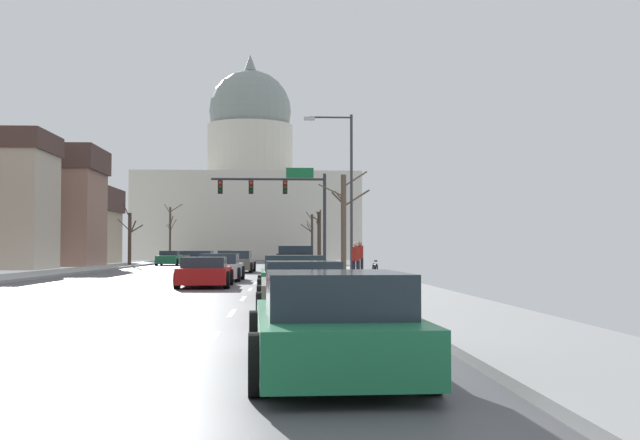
{
  "coord_description": "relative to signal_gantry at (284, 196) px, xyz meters",
  "views": [
    {
      "loc": [
        4.63,
        -36.84,
        1.47
      ],
      "look_at": [
        7.68,
        24.95,
        3.75
      ],
      "focal_mm": 43.82,
      "sensor_mm": 36.0,
      "label": 1
    }
  ],
  "objects": [
    {
      "name": "bare_tree_02",
      "position": [
        3.58,
        -6.92,
        -1.9
      ],
      "size": [
        3.06,
        1.41,
        6.04
      ],
      "color": "brown",
      "rests_on": "ground"
    },
    {
      "name": "bare_tree_00",
      "position": [
        3.24,
        17.03,
        -2.49
      ],
      "size": [
        1.02,
        1.5,
        4.82
      ],
      "color": "#423328",
      "rests_on": "ground"
    },
    {
      "name": "sedan_near_00",
      "position": [
        -2.87,
        -4.77,
        -4.5
      ],
      "size": [
        2.11,
        4.36,
        1.34
      ],
      "color": "#6B6056",
      "rests_on": "ground"
    },
    {
      "name": "sedan_oncoming_03",
      "position": [
        -6.84,
        38.43,
        -4.54
      ],
      "size": [
        2.12,
        4.47,
        1.24
      ],
      "color": "silver",
      "rests_on": "ground"
    },
    {
      "name": "sedan_near_04",
      "position": [
        0.16,
        -30.42,
        -4.53
      ],
      "size": [
        2.16,
        4.69,
        1.28
      ],
      "color": "#1E7247",
      "rests_on": "ground"
    },
    {
      "name": "sedan_oncoming_01",
      "position": [
        -10.1,
        16.03,
        -4.52
      ],
      "size": [
        1.99,
        4.52,
        1.28
      ],
      "color": "#1E7247",
      "rests_on": "ground"
    },
    {
      "name": "sedan_oncoming_02",
      "position": [
        -9.79,
        27.18,
        -4.54
      ],
      "size": [
        2.09,
        4.6,
        1.24
      ],
      "color": "#6B6056",
      "rests_on": "ground"
    },
    {
      "name": "capitol_building",
      "position": [
        -4.8,
        60.25,
        4.18
      ],
      "size": [
        30.49,
        23.45,
        29.96
      ],
      "color": "beige",
      "rests_on": "ground"
    },
    {
      "name": "bare_tree_03",
      "position": [
        -12.85,
        36.06,
        -1.68
      ],
      "size": [
        2.15,
        2.21,
        6.44
      ],
      "color": "#4C3D2D",
      "rests_on": "ground"
    },
    {
      "name": "sedan_near_02",
      "position": [
        -2.99,
        -17.64,
        -4.55
      ],
      "size": [
        2.14,
        4.48,
        1.24
      ],
      "color": "silver",
      "rests_on": "ground"
    },
    {
      "name": "bare_tree_04",
      "position": [
        3.28,
        35.37,
        -2.21
      ],
      "size": [
        1.47,
        1.4,
        5.59
      ],
      "color": "#423328",
      "rests_on": "ground"
    },
    {
      "name": "sedan_near_03",
      "position": [
        -3.11,
        -23.41,
        -4.58
      ],
      "size": [
        2.09,
        4.73,
        1.15
      ],
      "color": "#B71414",
      "rests_on": "ground"
    },
    {
      "name": "pedestrian_01",
      "position": [
        3.08,
        -19.58,
        -4.09
      ],
      "size": [
        0.35,
        0.34,
        1.62
      ],
      "color": "black",
      "rests_on": "ground"
    },
    {
      "name": "sedan_near_06",
      "position": [
        0.42,
        -44.52,
        -4.56
      ],
      "size": [
        2.07,
        4.49,
        1.21
      ],
      "color": "#1E7247",
      "rests_on": "ground"
    },
    {
      "name": "ground",
      "position": [
        -4.8,
        -16.79,
        -5.11
      ],
      "size": [
        20.0,
        180.0,
        0.2
      ],
      "color": "#4B4B50"
    },
    {
      "name": "flank_building_02",
      "position": [
        -23.7,
        26.21,
        -1.24
      ],
      "size": [
        13.45,
        9.95,
        7.64
      ],
      "color": "tan",
      "rests_on": "ground"
    },
    {
      "name": "pickup_truck_near_01",
      "position": [
        0.6,
        -11.63,
        -4.4
      ],
      "size": [
        2.42,
        5.28,
        1.62
      ],
      "color": "black",
      "rests_on": "ground"
    },
    {
      "name": "signal_gantry",
      "position": [
        0.0,
        0.0,
        0.0
      ],
      "size": [
        7.91,
        0.41,
        6.91
      ],
      "color": "#28282D",
      "rests_on": "ground"
    },
    {
      "name": "sedan_oncoming_00",
      "position": [
        -6.43,
        7.93,
        -4.52
      ],
      "size": [
        2.11,
        4.32,
        1.3
      ],
      "color": "navy",
      "rests_on": "ground"
    },
    {
      "name": "bare_tree_01",
      "position": [
        -12.73,
        11.64,
        -2.67
      ],
      "size": [
        2.16,
        2.55,
        5.0
      ],
      "color": "#423328",
      "rests_on": "ground"
    },
    {
      "name": "flank_building_00",
      "position": [
        -22.67,
        13.25,
        -0.06
      ],
      "size": [
        14.45,
        7.59,
        10.01
      ],
      "color": "#8C6656",
      "rests_on": "ground"
    },
    {
      "name": "pedestrian_00",
      "position": [
        4.04,
        -11.98,
        -4.04
      ],
      "size": [
        0.35,
        0.34,
        1.71
      ],
      "color": "black",
      "rests_on": "ground"
    },
    {
      "name": "sedan_near_05",
      "position": [
        0.27,
        -37.17,
        -4.56
      ],
      "size": [
        2.02,
        4.6,
        1.21
      ],
      "color": "#6B6056",
      "rests_on": "ground"
    },
    {
      "name": "street_lamp_right",
      "position": [
        3.08,
        -13.96,
        -0.12
      ],
      "size": [
        2.51,
        0.24,
        8.21
      ],
      "color": "#333338",
      "rests_on": "ground"
    },
    {
      "name": "bicycle_parked",
      "position": [
        3.96,
        -19.31,
        -4.64
      ],
      "size": [
        0.12,
        1.77,
        0.85
      ],
      "color": "black",
      "rests_on": "ground"
    }
  ]
}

